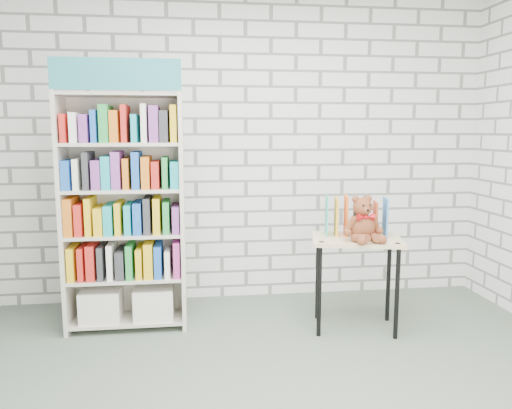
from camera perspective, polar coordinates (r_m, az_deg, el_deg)
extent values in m
plane|color=#4F5C4E|center=(3.10, 3.26, -22.15)|extent=(4.50, 4.50, 0.00)
cube|color=silver|center=(4.65, -1.17, 6.24)|extent=(4.50, 0.02, 2.80)
cube|color=beige|center=(4.14, -21.00, -1.06)|extent=(0.03, 0.36, 1.87)
cube|color=beige|center=(4.03, -8.40, -0.85)|extent=(0.03, 0.36, 1.87)
cube|color=beige|center=(4.23, -14.50, -0.59)|extent=(0.93, 0.02, 1.87)
cube|color=teal|center=(3.86, -15.72, 14.17)|extent=(0.93, 0.02, 0.23)
cube|color=beige|center=(4.28, -14.34, -12.56)|extent=(0.87, 0.34, 0.03)
cube|color=beige|center=(4.17, -14.52, -8.02)|extent=(0.87, 0.34, 0.03)
cube|color=beige|center=(4.09, -14.70, -3.26)|extent=(0.87, 0.34, 0.03)
cube|color=beige|center=(4.03, -14.89, 1.66)|extent=(0.87, 0.34, 0.03)
cube|color=beige|center=(4.01, -15.08, 6.68)|extent=(0.87, 0.34, 0.03)
cube|color=beige|center=(4.02, -15.29, 12.01)|extent=(0.87, 0.34, 0.03)
cube|color=silver|center=(4.27, -17.23, -10.79)|extent=(0.31, 0.30, 0.25)
cube|color=silver|center=(4.22, -11.56, -10.82)|extent=(0.31, 0.30, 0.25)
cube|color=blue|center=(4.13, -14.61, -6.22)|extent=(0.87, 0.30, 0.25)
cube|color=green|center=(4.05, -14.79, -1.38)|extent=(0.87, 0.30, 0.25)
cube|color=orange|center=(4.01, -14.98, 3.59)|extent=(0.87, 0.30, 0.25)
cube|color=#BF338C|center=(4.00, -15.18, 8.64)|extent=(0.87, 0.30, 0.25)
cube|color=#D9B982|center=(4.02, 11.43, -3.96)|extent=(0.78, 0.62, 0.03)
cylinder|color=black|center=(3.91, 7.25, -9.84)|extent=(0.03, 0.03, 0.71)
cylinder|color=black|center=(4.27, 7.06, -8.27)|extent=(0.03, 0.03, 0.71)
cylinder|color=black|center=(3.98, 15.81, -9.78)|extent=(0.03, 0.03, 0.71)
cylinder|color=black|center=(4.33, 14.90, -8.26)|extent=(0.03, 0.03, 0.71)
cylinder|color=black|center=(3.82, 7.51, -4.30)|extent=(0.05, 0.05, 0.01)
cylinder|color=black|center=(3.89, 15.86, -4.33)|extent=(0.05, 0.05, 0.01)
cube|color=#29B596|center=(4.08, 8.05, -1.41)|extent=(0.06, 0.21, 0.29)
cube|color=gold|center=(4.08, 9.15, -1.42)|extent=(0.06, 0.21, 0.29)
cube|color=orange|center=(4.09, 10.24, -1.43)|extent=(0.06, 0.21, 0.29)
cube|color=black|center=(4.09, 11.32, -1.44)|extent=(0.06, 0.21, 0.29)
cube|color=white|center=(4.10, 12.41, -1.45)|extent=(0.06, 0.21, 0.29)
cube|color=#B93F20|center=(4.11, 13.48, -1.46)|extent=(0.06, 0.21, 0.29)
cube|color=#3781CE|center=(4.13, 14.55, -1.47)|extent=(0.06, 0.21, 0.29)
ellipsoid|color=brown|center=(3.91, 11.99, -2.52)|extent=(0.21, 0.17, 0.21)
sphere|color=brown|center=(3.88, 12.09, -0.27)|extent=(0.15, 0.15, 0.15)
sphere|color=brown|center=(3.86, 11.31, 0.60)|extent=(0.05, 0.05, 0.05)
sphere|color=brown|center=(3.91, 12.72, 0.65)|extent=(0.05, 0.05, 0.05)
sphere|color=brown|center=(3.83, 12.48, -0.68)|extent=(0.06, 0.06, 0.06)
sphere|color=black|center=(3.81, 12.16, -0.12)|extent=(0.02, 0.02, 0.02)
sphere|color=black|center=(3.84, 12.84, -0.09)|extent=(0.02, 0.02, 0.02)
sphere|color=black|center=(3.81, 12.66, -0.67)|extent=(0.02, 0.02, 0.02)
cylinder|color=brown|center=(3.84, 10.76, -2.23)|extent=(0.10, 0.08, 0.14)
cylinder|color=brown|center=(3.94, 13.47, -2.07)|extent=(0.10, 0.09, 0.14)
sphere|color=brown|center=(3.83, 10.44, -3.16)|extent=(0.06, 0.06, 0.06)
sphere|color=brown|center=(3.95, 13.91, -2.92)|extent=(0.06, 0.06, 0.06)
cylinder|color=brown|center=(3.81, 11.86, -3.79)|extent=(0.12, 0.17, 0.08)
cylinder|color=brown|center=(3.86, 13.43, -3.68)|extent=(0.09, 0.16, 0.08)
sphere|color=brown|center=(3.74, 12.00, -4.10)|extent=(0.07, 0.07, 0.07)
sphere|color=brown|center=(3.82, 14.23, -3.93)|extent=(0.07, 0.07, 0.07)
cone|color=red|center=(3.83, 11.98, -1.42)|extent=(0.07, 0.06, 0.05)
cone|color=red|center=(3.86, 12.89, -1.37)|extent=(0.07, 0.06, 0.05)
sphere|color=red|center=(3.84, 12.45, -1.40)|extent=(0.03, 0.03, 0.03)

